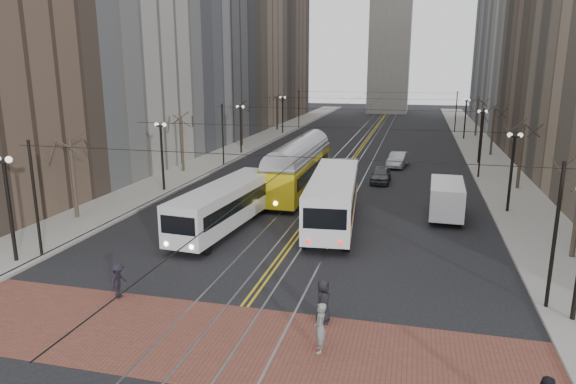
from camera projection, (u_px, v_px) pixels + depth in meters
The scene contains 21 objects.
ground at pixel (251, 297), 23.65m from camera, with size 260.00×260.00×0.00m, color black.
sidewalk_left at pixel (249, 145), 69.58m from camera, with size 5.00×140.00×0.15m, color gray.
sidewalk_right at pixel (483, 154), 62.48m from camera, with size 5.00×140.00×0.15m, color gray.
crosswalk_band at pixel (219, 341), 19.88m from camera, with size 25.00×6.00×0.01m, color brown.
streetcar_rails at pixel (360, 149), 66.05m from camera, with size 4.80×130.00×0.02m, color gray.
centre_lines at pixel (360, 149), 66.05m from camera, with size 0.42×130.00×0.01m, color gold.
building_left_mid at pixel (175, 16), 68.99m from camera, with size 16.00×20.00×34.00m, color slate.
building_left_far at pixel (262, 19), 105.97m from camera, with size 16.00×20.00×40.00m, color brown.
building_right_far at pixel (528, 13), 93.89m from camera, with size 16.00×20.00×40.00m, color slate.
lamp_posts at pixel (342, 146), 50.07m from camera, with size 27.60×57.20×5.60m.
street_trees at pixel (351, 138), 56.20m from camera, with size 31.68×53.28×5.60m.
trolley_wires at pixel (351, 129), 55.57m from camera, with size 25.96×120.00×6.60m.
transit_bus at pixel (226, 207), 33.36m from camera, with size 2.47×11.86×2.96m, color silver.
streetcar at pixel (299, 172), 43.25m from camera, with size 2.74×14.74×3.47m, color yellow.
rear_bus at pixel (333, 200), 34.38m from camera, with size 2.81×12.93×3.37m, color white.
cargo_van at pixel (446, 200), 35.84m from camera, with size 2.21×5.74×2.54m, color silver.
sedan_grey at pixel (381, 175), 47.06m from camera, with size 1.72×4.27×1.46m, color #42444A.
sedan_silver at pixel (398, 160), 54.40m from camera, with size 1.63×4.68×1.54m, color #B0B4B8.
pedestrian_a at pixel (323, 301), 21.15m from camera, with size 0.92×0.60×1.88m, color black.
pedestrian_b at pixel (320, 328), 18.92m from camera, with size 0.70×0.46×1.93m, color gray.
pedestrian_d at pixel (118, 281), 23.43m from camera, with size 1.08×0.62×1.67m, color black.
Camera 1 is at (6.96, -20.75, 10.34)m, focal length 32.00 mm.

